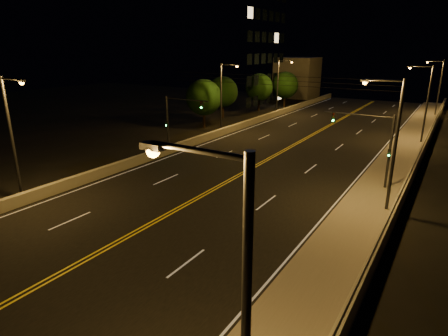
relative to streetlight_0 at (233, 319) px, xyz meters
The scene contains 23 objects.
road 20.99m from the streetlight_0, 124.32° to the left, with size 18.00×120.00×0.02m, color black.
sidewalk 17.53m from the streetlight_0, 92.39° to the left, with size 3.60×120.00×0.30m, color gray.
curb 17.73m from the streetlight_0, 98.69° to the left, with size 0.14×120.00×0.15m, color gray.
parapet_wall 17.38m from the streetlight_0, 86.79° to the left, with size 0.30×120.00×1.00m, color #AEA991.
jersey_barrier 27.22m from the streetlight_0, 141.12° to the left, with size 0.45×120.00×0.83m, color #AEA991.
distant_building_left 78.54m from the streetlight_0, 110.50° to the left, with size 8.00×8.00×8.36m, color gray.
parapet_rail 17.26m from the streetlight_0, 86.79° to the left, with size 0.06×0.06×120.00m, color black.
lane_markings 20.93m from the streetlight_0, 124.44° to the left, with size 17.32×116.00×0.00m.
streetlight_0 is the anchor object (origin of this frame).
streetlight_1 18.91m from the streetlight_0, 90.00° to the left, with size 2.55×0.28×8.49m.
streetlight_2 40.40m from the streetlight_0, 90.00° to the left, with size 2.55×0.28×8.49m.
streetlight_3 61.38m from the streetlight_0, 90.00° to the left, with size 2.55×0.28×8.49m.
streetlight_4 22.75m from the streetlight_0, 160.20° to the left, with size 2.55×0.28×8.49m.
streetlight_5 39.92m from the streetlight_0, 122.43° to the left, with size 2.55×0.28×8.49m.
streetlight_6 54.78m from the streetlight_0, 113.00° to the left, with size 2.55×0.28×8.49m.
traffic_signal_right 23.11m from the streetlight_0, 93.84° to the left, with size 5.11×0.31×5.72m.
traffic_signal_left 30.70m from the streetlight_0, 131.35° to the left, with size 5.11×0.31×5.72m.
overhead_wires 28.86m from the streetlight_0, 113.59° to the left, with size 22.00×0.03×0.83m.
building_tower 65.18m from the streetlight_0, 124.95° to the left, with size 24.00×15.00×28.27m.
tree_0 43.40m from the streetlight_0, 125.78° to the left, with size 4.72×4.72×6.40m.
tree_1 50.80m from the streetlight_0, 122.46° to the left, with size 4.59×4.59×6.22m.
tree_2 57.99m from the streetlight_0, 116.35° to the left, with size 4.60×4.60×6.24m.
tree_3 62.04m from the streetlight_0, 112.17° to the left, with size 4.67×4.67×6.33m.
Camera 1 is at (14.66, -2.25, 10.14)m, focal length 30.00 mm.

